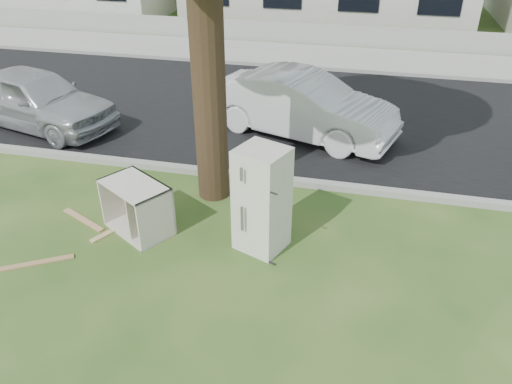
% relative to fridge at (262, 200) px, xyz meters
% --- Properties ---
extents(ground, '(120.00, 120.00, 0.00)m').
position_rel_fridge_xyz_m(ground, '(-0.75, -0.50, -0.81)').
color(ground, '#284B1B').
extents(road, '(120.00, 7.00, 0.01)m').
position_rel_fridge_xyz_m(road, '(-0.75, 5.50, -0.80)').
color(road, black).
rests_on(road, ground).
extents(kerb_near, '(120.00, 0.18, 0.12)m').
position_rel_fridge_xyz_m(kerb_near, '(-0.75, 1.95, -0.81)').
color(kerb_near, gray).
rests_on(kerb_near, ground).
extents(kerb_far, '(120.00, 0.18, 0.12)m').
position_rel_fridge_xyz_m(kerb_far, '(-0.75, 9.05, -0.81)').
color(kerb_far, gray).
rests_on(kerb_far, ground).
extents(sidewalk, '(120.00, 2.80, 0.01)m').
position_rel_fridge_xyz_m(sidewalk, '(-0.75, 10.50, -0.80)').
color(sidewalk, gray).
rests_on(sidewalk, ground).
extents(low_wall, '(120.00, 0.15, 0.70)m').
position_rel_fridge_xyz_m(low_wall, '(-0.75, 12.10, -0.46)').
color(low_wall, gray).
rests_on(low_wall, ground).
extents(fridge, '(0.85, 0.82, 1.62)m').
position_rel_fridge_xyz_m(fridge, '(0.00, 0.00, 0.00)').
color(fridge, beige).
rests_on(fridge, ground).
extents(cabinet, '(1.25, 1.12, 0.83)m').
position_rel_fridge_xyz_m(cabinet, '(-1.98, -0.03, -0.39)').
color(cabinet, white).
rests_on(cabinet, ground).
extents(plank_a, '(1.08, 0.71, 0.02)m').
position_rel_fridge_xyz_m(plank_a, '(-3.15, -1.22, -0.80)').
color(plank_a, '#A0774D').
rests_on(plank_a, ground).
extents(plank_b, '(0.94, 0.52, 0.02)m').
position_rel_fridge_xyz_m(plank_b, '(-2.99, -0.01, -0.80)').
color(plank_b, tan).
rests_on(plank_b, ground).
extents(plank_c, '(0.51, 0.84, 0.02)m').
position_rel_fridge_xyz_m(plank_c, '(-2.35, -0.13, -0.80)').
color(plank_c, tan).
rests_on(plank_c, ground).
extents(car_center, '(4.37, 2.63, 1.36)m').
position_rel_fridge_xyz_m(car_center, '(-0.06, 4.21, -0.13)').
color(car_center, silver).
rests_on(car_center, ground).
extents(car_left, '(4.14, 2.48, 1.32)m').
position_rel_fridge_xyz_m(car_left, '(-5.94, 3.31, -0.15)').
color(car_left, '#A1A3A8').
rests_on(car_left, ground).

